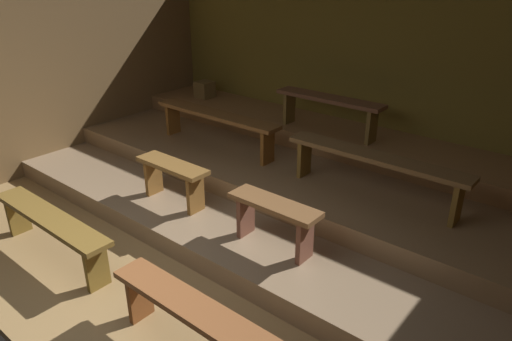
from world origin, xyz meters
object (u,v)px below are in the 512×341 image
object	(u,v)px
bench_floor_right	(203,321)
bench_floor_left	(51,224)
wooden_crate_upper	(204,89)
bench_lower_right	(274,214)
bench_upper_center	(329,104)
bench_middle_left	(216,119)
bench_lower_left	(173,174)
bench_middle_right	(375,163)

from	to	relation	value
bench_floor_right	bench_floor_left	bearing A→B (deg)	180.00
bench_floor_right	wooden_crate_upper	size ratio (longest dim) A/B	6.63
bench_lower_right	bench_upper_center	distance (m)	2.18
bench_middle_left	bench_lower_right	bearing A→B (deg)	-31.64
bench_lower_right	bench_middle_left	size ratio (longest dim) A/B	0.47
bench_lower_left	bench_middle_left	bearing A→B (deg)	110.44
bench_floor_left	bench_lower_right	world-z (taller)	bench_lower_right
wooden_crate_upper	bench_middle_right	bearing A→B (deg)	-17.02
bench_lower_left	bench_lower_right	distance (m)	1.40
bench_lower_left	wooden_crate_upper	bearing A→B (deg)	128.10
bench_floor_right	bench_upper_center	size ratio (longest dim) A/B	1.17
bench_lower_left	bench_middle_left	xyz separation A→B (m)	(-0.42, 1.12, 0.26)
bench_middle_right	bench_upper_center	world-z (taller)	bench_upper_center
bench_floor_left	bench_middle_left	bearing A→B (deg)	91.82
bench_floor_left	bench_upper_center	distance (m)	3.51
bench_floor_left	bench_lower_right	bearing A→B (deg)	35.90
bench_middle_right	wooden_crate_upper	distance (m)	3.72
bench_lower_right	bench_middle_right	xyz separation A→B (m)	(0.42, 1.12, 0.26)
bench_upper_center	wooden_crate_upper	world-z (taller)	bench_upper_center
bench_lower_left	bench_middle_right	bearing A→B (deg)	31.64
bench_lower_left	bench_lower_right	size ratio (longest dim) A/B	1.00
bench_upper_center	wooden_crate_upper	bearing A→B (deg)	175.44
bench_lower_right	wooden_crate_upper	distance (m)	3.84
wooden_crate_upper	bench_lower_right	bearing A→B (deg)	-35.18
wooden_crate_upper	bench_middle_left	bearing A→B (deg)	-39.61
bench_floor_right	bench_middle_left	size ratio (longest dim) A/B	0.88
bench_middle_left	bench_middle_right	world-z (taller)	same
bench_floor_right	bench_upper_center	bearing A→B (deg)	107.44
bench_floor_right	bench_middle_right	world-z (taller)	bench_middle_right
bench_floor_right	bench_lower_left	bearing A→B (deg)	144.10
bench_middle_left	bench_upper_center	distance (m)	1.46
bench_middle_left	bench_floor_left	bearing A→B (deg)	-88.18
bench_floor_right	bench_lower_right	distance (m)	1.32
bench_middle_right	wooden_crate_upper	world-z (taller)	wooden_crate_upper
bench_lower_right	bench_middle_right	world-z (taller)	bench_middle_right
bench_floor_left	bench_lower_left	xyz separation A→B (m)	(0.34, 1.26, 0.19)
bench_lower_left	wooden_crate_upper	xyz separation A→B (m)	(-1.73, 2.21, 0.23)
bench_lower_left	bench_middle_left	world-z (taller)	bench_middle_left
bench_floor_left	wooden_crate_upper	bearing A→B (deg)	111.82
wooden_crate_upper	bench_floor_right	bearing A→B (deg)	-44.96
bench_floor_left	bench_floor_right	bearing A→B (deg)	0.00
bench_middle_left	bench_lower_left	bearing A→B (deg)	-69.56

